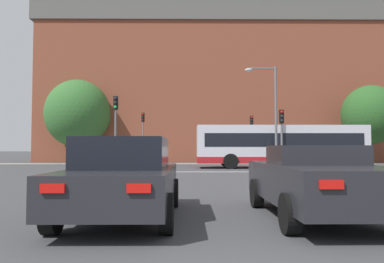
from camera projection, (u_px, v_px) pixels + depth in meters
The scene contains 17 objects.
stop_line_strip at pixel (200, 172), 21.35m from camera, with size 7.64×0.30×0.01m, color silver.
far_pavement at pixel (196, 164), 33.19m from camera, with size 68.49×2.50×0.01m, color gray.
brick_civic_building at pixel (221, 87), 41.86m from camera, with size 38.66×10.72×22.43m.
car_saloon_left at pixel (124, 178), 7.08m from camera, with size 1.97×4.42×1.52m.
car_roadster_right at pixel (317, 181), 7.12m from camera, with size 2.06×4.38×1.38m.
bus_crossing_lead at pixel (280, 145), 25.84m from camera, with size 11.48×2.74×2.90m.
traffic_light_near_left at pixel (116, 121), 22.21m from camera, with size 0.26×0.31×4.45m.
traffic_light_near_right at pixel (282, 129), 22.07m from camera, with size 0.26×0.31×3.63m.
traffic_light_far_right at pixel (252, 132), 32.35m from camera, with size 0.26×0.31×4.19m.
traffic_light_far_left at pixel (143, 130), 32.87m from camera, with size 0.26×0.31×4.51m.
street_lamp_junction at pixel (270, 106), 24.09m from camera, with size 2.08×0.36×6.67m.
pedestrian_waiting at pixel (232, 153), 32.68m from camera, with size 0.42×0.26×1.65m.
pedestrian_walking_east at pixel (291, 152), 32.52m from camera, with size 0.45×0.33×1.74m.
pedestrian_walking_west at pixel (270, 152), 33.31m from camera, with size 0.44×0.30×1.81m.
tree_by_building at pixel (78, 113), 35.02m from camera, with size 6.02×6.02×7.80m.
tree_kerbside at pixel (370, 115), 33.34m from camera, with size 5.00×5.00×6.99m.
tree_distant at pixel (92, 118), 37.80m from camera, with size 5.21×5.21×7.22m.
Camera 1 is at (-0.68, -2.17, 1.31)m, focal length 35.00 mm.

